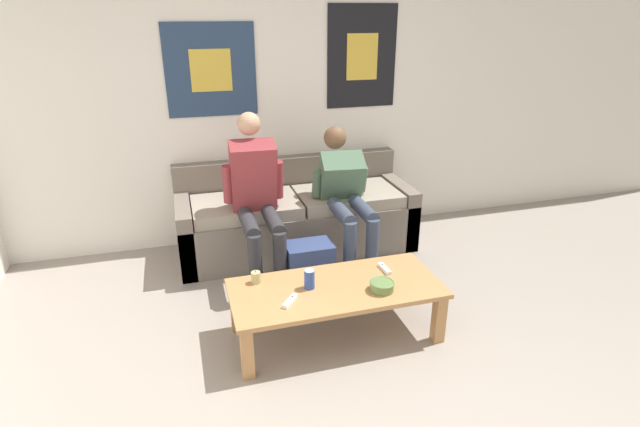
{
  "coord_description": "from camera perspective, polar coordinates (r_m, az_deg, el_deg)",
  "views": [
    {
      "loc": [
        -0.7,
        -1.8,
        1.97
      ],
      "look_at": [
        0.2,
        1.25,
        0.67
      ],
      "focal_mm": 28.0,
      "sensor_mm": 36.0,
      "label": 1
    }
  ],
  "objects": [
    {
      "name": "wall_back",
      "position": [
        4.39,
        -7.2,
        13.09
      ],
      "size": [
        10.0,
        0.07,
        2.55
      ],
      "color": "white",
      "rests_on": "ground_plane"
    },
    {
      "name": "couch",
      "position": [
        4.35,
        -2.76,
        -0.54
      ],
      "size": [
        2.0,
        0.74,
        0.75
      ],
      "color": "#70665B",
      "rests_on": "ground_plane"
    },
    {
      "name": "coffee_table",
      "position": [
        3.18,
        1.83,
        -9.16
      ],
      "size": [
        1.32,
        0.59,
        0.36
      ],
      "color": "#B27F4C",
      "rests_on": "ground_plane"
    },
    {
      "name": "person_seated_adult",
      "position": [
        3.78,
        -7.28,
        2.19
      ],
      "size": [
        0.47,
        0.86,
        1.26
      ],
      "color": "#2D2D33",
      "rests_on": "ground_plane"
    },
    {
      "name": "person_seated_teen",
      "position": [
        4.0,
        2.94,
        2.36
      ],
      "size": [
        0.47,
        0.95,
        1.09
      ],
      "color": "#384256",
      "rests_on": "ground_plane"
    },
    {
      "name": "backpack",
      "position": [
        3.75,
        -1.2,
        -6.23
      ],
      "size": [
        0.35,
        0.27,
        0.37
      ],
      "color": "navy",
      "rests_on": "ground_plane"
    },
    {
      "name": "ceramic_bowl",
      "position": [
        3.12,
        7.11,
        -8.16
      ],
      "size": [
        0.16,
        0.16,
        0.06
      ],
      "color": "#607F47",
      "rests_on": "coffee_table"
    },
    {
      "name": "pillar_candle",
      "position": [
        3.2,
        -7.33,
        -7.26
      ],
      "size": [
        0.06,
        0.06,
        0.09
      ],
      "color": "tan",
      "rests_on": "coffee_table"
    },
    {
      "name": "drink_can_blue",
      "position": [
        3.11,
        -1.22,
        -7.51
      ],
      "size": [
        0.07,
        0.07,
        0.12
      ],
      "color": "#28479E",
      "rests_on": "coffee_table"
    },
    {
      "name": "game_controller_near_left",
      "position": [
        2.99,
        -3.44,
        -9.97
      ],
      "size": [
        0.12,
        0.13,
        0.03
      ],
      "color": "white",
      "rests_on": "coffee_table"
    },
    {
      "name": "game_controller_near_right",
      "position": [
        3.36,
        7.38,
        -6.27
      ],
      "size": [
        0.04,
        0.15,
        0.03
      ],
      "color": "white",
      "rests_on": "coffee_table"
    }
  ]
}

